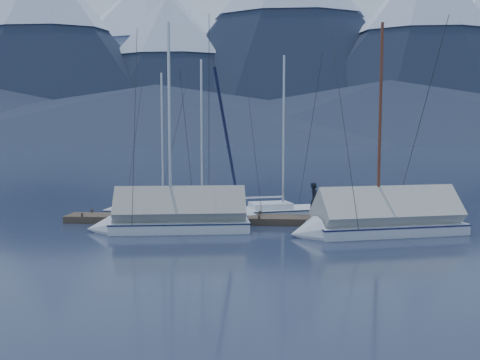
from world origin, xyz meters
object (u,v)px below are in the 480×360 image
sailboat_open_left (171,214)px  sailboat_covered_near (374,222)px  sailboat_open_right (292,213)px  sailboat_open_mid (210,214)px  person (314,200)px  sailboat_covered_far (168,220)px

sailboat_open_left → sailboat_covered_near: (10.18, -4.05, 0.37)m
sailboat_open_right → sailboat_covered_near: sailboat_covered_near is taller
sailboat_open_left → sailboat_open_mid: bearing=-1.7°
person → sailboat_open_right: bearing=25.9°
sailboat_open_left → person: 7.90m
sailboat_open_mid → person: (5.51, -1.55, 1.05)m
sailboat_open_mid → sailboat_open_right: 4.53m
sailboat_covered_near → sailboat_covered_far: bearing=179.5°
sailboat_covered_near → person: sailboat_covered_near is taller
sailboat_open_mid → person: bearing=-15.7°
sailboat_open_mid → sailboat_open_right: (4.45, 0.87, 0.00)m
sailboat_covered_far → sailboat_open_mid: bearing=68.9°
sailboat_open_left → sailboat_open_mid: 2.15m
sailboat_covered_near → person: 3.58m
person → sailboat_open_mid: bearing=76.6°
sailboat_open_right → sailboat_covered_near: (3.58, -4.86, 0.35)m
sailboat_covered_near → sailboat_open_left: bearing=158.3°
sailboat_open_right → person: size_ratio=5.48×
sailboat_open_mid → sailboat_open_right: sailboat_open_right is taller
sailboat_open_mid → sailboat_open_left: bearing=178.3°
sailboat_covered_far → person: size_ratio=6.02×
sailboat_open_right → sailboat_covered_near: size_ratio=0.92×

